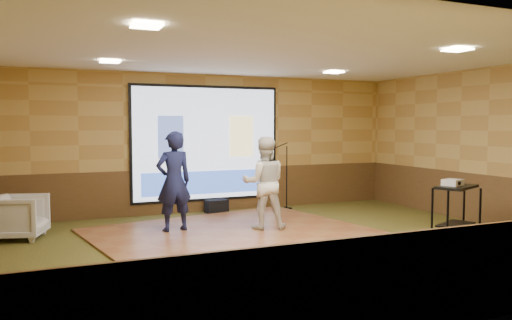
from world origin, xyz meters
name	(u,v)px	position (x,y,z in m)	size (l,w,h in m)	color
ground	(273,246)	(0.00, 0.00, 0.00)	(9.00, 9.00, 0.00)	#2C3216
room_shell	(273,112)	(0.00, 0.00, 2.09)	(9.04, 7.04, 3.02)	tan
wainscot_back	(206,190)	(0.00, 3.48, 0.47)	(9.00, 0.04, 0.95)	#4B3419
wainscot_front	(431,280)	(0.00, -3.48, 0.47)	(9.00, 0.04, 0.95)	#4B3419
wainscot_right	(485,200)	(4.48, 0.00, 0.47)	(0.04, 7.00, 0.95)	#4B3419
projector_screen	(207,145)	(0.00, 3.44, 1.47)	(3.32, 0.06, 2.52)	black
downlight_nw	(110,62)	(-2.20, 1.80, 2.97)	(0.32, 0.32, 0.02)	beige
downlight_ne	(334,72)	(2.20, 1.80, 2.97)	(0.32, 0.32, 0.02)	beige
downlight_sw	(147,26)	(-2.20, -1.50, 2.97)	(0.32, 0.32, 0.02)	beige
downlight_se	(457,50)	(2.20, -1.50, 2.97)	(0.32, 0.32, 0.02)	beige
dance_floor	(230,232)	(-0.29, 1.17, 0.02)	(4.59, 3.49, 0.03)	brown
player_left	(174,181)	(-1.18, 1.60, 0.91)	(0.64, 0.42, 1.76)	#151A43
player_right	(264,183)	(0.37, 1.16, 0.86)	(0.81, 0.63, 1.66)	silver
av_table	(456,202)	(3.12, -0.64, 0.60)	(0.84, 0.44, 0.89)	black
projector	(453,182)	(3.06, -0.61, 0.94)	(0.31, 0.26, 0.10)	silver
mic_stand	(284,187)	(1.73, 3.10, 0.49)	(0.60, 0.25, 1.54)	black
banquet_chair	(19,217)	(-3.68, 2.11, 0.37)	(0.79, 0.81, 0.74)	gray
duffel_bag	(216,206)	(0.14, 3.20, 0.14)	(0.46, 0.31, 0.29)	black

